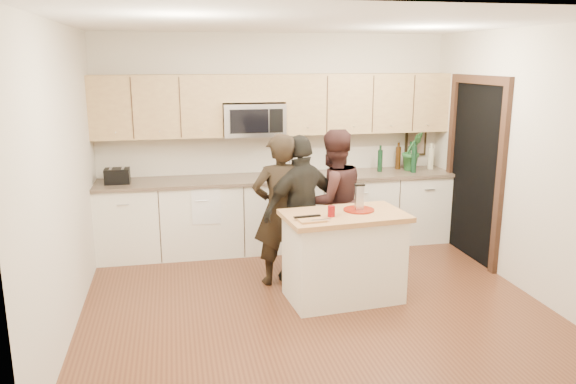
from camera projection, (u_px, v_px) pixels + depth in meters
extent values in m
plane|color=brown|center=(311.00, 300.00, 5.69)|extent=(4.50, 4.50, 0.00)
cube|color=beige|center=(275.00, 141.00, 7.28)|extent=(4.50, 0.02, 2.70)
cube|color=beige|center=(391.00, 230.00, 3.47)|extent=(4.50, 0.02, 2.70)
cube|color=beige|center=(65.00, 179.00, 4.93)|extent=(0.02, 4.00, 2.70)
cube|color=beige|center=(523.00, 161.00, 5.82)|extent=(0.02, 4.00, 2.70)
cube|color=white|center=(314.00, 23.00, 5.06)|extent=(4.50, 4.00, 0.02)
cube|color=white|center=(280.00, 214.00, 7.19)|extent=(4.50, 0.62, 0.90)
cube|color=#74624D|center=(280.00, 178.00, 7.08)|extent=(4.50, 0.66, 0.04)
cube|color=tan|center=(157.00, 107.00, 6.72)|extent=(1.55, 0.33, 0.75)
cube|color=tan|center=(366.00, 103.00, 7.24)|extent=(2.17, 0.33, 0.75)
cube|color=tan|center=(253.00, 88.00, 6.91)|extent=(0.78, 0.33, 0.33)
cube|color=silver|center=(253.00, 119.00, 6.96)|extent=(0.76, 0.40, 0.40)
cube|color=black|center=(249.00, 121.00, 6.75)|extent=(0.47, 0.01, 0.29)
cube|color=black|center=(276.00, 121.00, 6.82)|extent=(0.17, 0.01, 0.29)
cube|color=black|center=(475.00, 173.00, 6.74)|extent=(0.02, 1.05, 2.10)
cube|color=#321E13|center=(500.00, 183.00, 6.19)|extent=(0.06, 0.10, 2.10)
cube|color=#321E13|center=(450.00, 164.00, 7.29)|extent=(0.06, 0.10, 2.10)
cube|color=#321E13|center=(481.00, 80.00, 6.48)|extent=(0.06, 1.25, 0.10)
cube|color=black|center=(416.00, 142.00, 7.67)|extent=(0.30, 0.03, 0.38)
cube|color=tan|center=(416.00, 142.00, 7.65)|extent=(0.24, 0.00, 0.32)
cube|color=white|center=(206.00, 205.00, 6.65)|extent=(0.34, 0.01, 0.48)
cube|color=white|center=(204.00, 180.00, 6.88)|extent=(0.34, 0.60, 0.01)
cube|color=white|center=(344.00, 259.00, 5.64)|extent=(1.16, 0.74, 0.85)
cube|color=#B08449|center=(345.00, 216.00, 5.53)|extent=(1.26, 0.81, 0.05)
cylinder|color=maroon|center=(359.00, 210.00, 5.63)|extent=(0.31, 0.31, 0.02)
cube|color=silver|center=(359.00, 198.00, 5.59)|extent=(0.08, 0.05, 0.24)
cube|color=black|center=(360.00, 185.00, 5.56)|extent=(0.10, 0.06, 0.02)
cylinder|color=maroon|center=(331.00, 211.00, 5.40)|extent=(0.07, 0.07, 0.11)
cube|color=#B08449|center=(312.00, 220.00, 5.26)|extent=(0.26, 0.19, 0.02)
cube|color=black|center=(307.00, 216.00, 5.32)|extent=(0.27, 0.06, 0.02)
cube|color=silver|center=(321.00, 220.00, 5.23)|extent=(0.20, 0.04, 0.01)
cube|color=black|center=(117.00, 176.00, 6.65)|extent=(0.29, 0.21, 0.18)
cube|color=silver|center=(111.00, 169.00, 6.62)|extent=(0.03, 0.15, 0.00)
cube|color=silver|center=(123.00, 168.00, 6.65)|extent=(0.03, 0.15, 0.00)
cylinder|color=black|center=(380.00, 159.00, 7.33)|extent=(0.06, 0.06, 0.35)
cylinder|color=#341D09|center=(398.00, 156.00, 7.50)|extent=(0.07, 0.07, 0.36)
cylinder|color=beige|center=(413.00, 158.00, 7.39)|extent=(0.07, 0.07, 0.33)
cylinder|color=black|center=(410.00, 155.00, 7.50)|extent=(0.07, 0.07, 0.37)
cylinder|color=beige|center=(431.00, 156.00, 7.51)|extent=(0.08, 0.08, 0.35)
cylinder|color=black|center=(414.00, 157.00, 7.27)|extent=(0.07, 0.07, 0.40)
imported|color=#29672E|center=(413.00, 151.00, 7.40)|extent=(0.31, 0.27, 0.52)
imported|color=black|center=(279.00, 210.00, 5.96)|extent=(0.65, 0.48, 1.64)
imported|color=#321B19|center=(332.00, 202.00, 6.31)|extent=(0.92, 0.80, 1.63)
imported|color=black|center=(301.00, 210.00, 6.01)|extent=(1.02, 0.76, 1.62)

